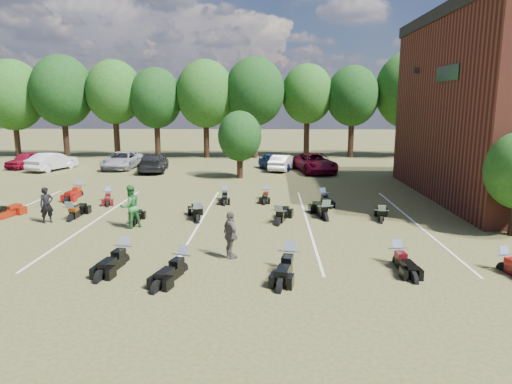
{
  "coord_description": "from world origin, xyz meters",
  "views": [
    {
      "loc": [
        0.28,
        -17.82,
        5.46
      ],
      "look_at": [
        -0.44,
        4.0,
        1.2
      ],
      "focal_mm": 32.0,
      "sensor_mm": 36.0,
      "label": 1
    }
  ],
  "objects_px": {
    "car_4": "(274,162)",
    "motorcycle_14": "(109,201)",
    "person_green": "(130,207)",
    "motorcycle_3": "(182,272)",
    "person_black": "(47,205)",
    "person_grey": "(231,235)",
    "car_0": "(27,160)"
  },
  "relations": [
    {
      "from": "person_green",
      "to": "motorcycle_14",
      "type": "height_order",
      "value": "person_green"
    },
    {
      "from": "person_black",
      "to": "motorcycle_14",
      "type": "bearing_deg",
      "value": 33.99
    },
    {
      "from": "person_green",
      "to": "person_black",
      "type": "bearing_deg",
      "value": -52.4
    },
    {
      "from": "car_0",
      "to": "motorcycle_3",
      "type": "bearing_deg",
      "value": -40.14
    },
    {
      "from": "person_black",
      "to": "motorcycle_3",
      "type": "height_order",
      "value": "person_black"
    },
    {
      "from": "person_black",
      "to": "motorcycle_3",
      "type": "relative_size",
      "value": 0.75
    },
    {
      "from": "person_black",
      "to": "motorcycle_14",
      "type": "xyz_separation_m",
      "value": [
        1.14,
        4.83,
        -0.84
      ]
    },
    {
      "from": "car_0",
      "to": "motorcycle_14",
      "type": "distance_m",
      "value": 17.58
    },
    {
      "from": "car_4",
      "to": "person_green",
      "type": "relative_size",
      "value": 2.02
    },
    {
      "from": "motorcycle_14",
      "to": "car_0",
      "type": "bearing_deg",
      "value": 114.19
    },
    {
      "from": "car_4",
      "to": "motorcycle_3",
      "type": "height_order",
      "value": "car_4"
    },
    {
      "from": "car_0",
      "to": "motorcycle_3",
      "type": "xyz_separation_m",
      "value": [
        18.0,
        -24.07,
        -0.68
      ]
    },
    {
      "from": "car_4",
      "to": "person_grey",
      "type": "bearing_deg",
      "value": -116.54
    },
    {
      "from": "car_0",
      "to": "person_green",
      "type": "distance_m",
      "value": 23.78
    },
    {
      "from": "motorcycle_3",
      "to": "motorcycle_14",
      "type": "bearing_deg",
      "value": 136.35
    },
    {
      "from": "person_green",
      "to": "motorcycle_3",
      "type": "relative_size",
      "value": 0.87
    },
    {
      "from": "person_grey",
      "to": "motorcycle_3",
      "type": "xyz_separation_m",
      "value": [
        -1.48,
        -1.46,
        -0.86
      ]
    },
    {
      "from": "person_green",
      "to": "motorcycle_14",
      "type": "relative_size",
      "value": 0.97
    },
    {
      "from": "person_green",
      "to": "motorcycle_3",
      "type": "xyz_separation_m",
      "value": [
        3.31,
        -5.37,
        -0.97
      ]
    },
    {
      "from": "person_black",
      "to": "person_grey",
      "type": "distance_m",
      "value": 10.07
    },
    {
      "from": "motorcycle_3",
      "to": "person_black",
      "type": "bearing_deg",
      "value": 157.0
    },
    {
      "from": "person_black",
      "to": "person_green",
      "type": "bearing_deg",
      "value": -52.97
    },
    {
      "from": "car_0",
      "to": "person_green",
      "type": "bearing_deg",
      "value": -38.78
    },
    {
      "from": "car_4",
      "to": "person_black",
      "type": "distance_m",
      "value": 20.42
    },
    {
      "from": "person_green",
      "to": "motorcycle_3",
      "type": "height_order",
      "value": "person_green"
    },
    {
      "from": "person_black",
      "to": "person_grey",
      "type": "height_order",
      "value": "person_grey"
    },
    {
      "from": "motorcycle_14",
      "to": "person_green",
      "type": "bearing_deg",
      "value": -79.22
    },
    {
      "from": "car_4",
      "to": "motorcycle_3",
      "type": "distance_m",
      "value": 23.79
    },
    {
      "from": "car_4",
      "to": "motorcycle_14",
      "type": "distance_m",
      "value": 15.78
    },
    {
      "from": "person_black",
      "to": "motorcycle_14",
      "type": "relative_size",
      "value": 0.84
    },
    {
      "from": "car_4",
      "to": "motorcycle_14",
      "type": "bearing_deg",
      "value": -149.07
    },
    {
      "from": "car_0",
      "to": "person_green",
      "type": "height_order",
      "value": "person_green"
    }
  ]
}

